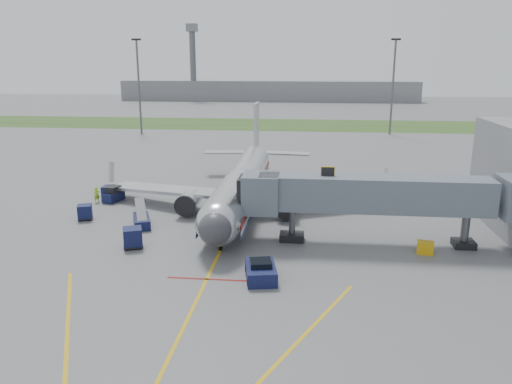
# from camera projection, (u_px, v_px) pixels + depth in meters

# --- Properties ---
(ground) EXTENTS (400.00, 400.00, 0.00)m
(ground) POSITION_uv_depth(u_px,v_px,m) (217.00, 259.00, 41.01)
(ground) COLOR #565659
(ground) RESTS_ON ground
(grass_strip) EXTENTS (300.00, 25.00, 0.01)m
(grass_strip) POSITION_uv_depth(u_px,v_px,m) (281.00, 125.00, 127.54)
(grass_strip) COLOR #2D4C1E
(grass_strip) RESTS_ON ground
(apron_markings) EXTENTS (21.52, 50.00, 0.01)m
(apron_markings) POSITION_uv_depth(u_px,v_px,m) (197.00, 300.00, 33.89)
(apron_markings) COLOR gold
(apron_markings) RESTS_ON ground
(airliner) EXTENTS (32.10, 35.67, 10.25)m
(airliner) POSITION_uv_depth(u_px,v_px,m) (241.00, 184.00, 55.00)
(airliner) COLOR silver
(airliner) RESTS_ON ground
(jet_bridge) EXTENTS (25.30, 4.00, 6.90)m
(jet_bridge) POSITION_uv_depth(u_px,v_px,m) (372.00, 195.00, 43.34)
(jet_bridge) COLOR slate
(jet_bridge) RESTS_ON ground
(light_mast_left) EXTENTS (2.00, 0.44, 20.40)m
(light_mast_left) POSITION_uv_depth(u_px,v_px,m) (139.00, 85.00, 108.68)
(light_mast_left) COLOR #595B60
(light_mast_left) RESTS_ON ground
(light_mast_right) EXTENTS (2.00, 0.44, 20.40)m
(light_mast_right) POSITION_uv_depth(u_px,v_px,m) (393.00, 85.00, 107.78)
(light_mast_right) COLOR #595B60
(light_mast_right) RESTS_ON ground
(distant_terminal) EXTENTS (120.00, 14.00, 8.00)m
(distant_terminal) POSITION_uv_depth(u_px,v_px,m) (268.00, 91.00, 204.48)
(distant_terminal) COLOR slate
(distant_terminal) RESTS_ON ground
(control_tower) EXTENTS (4.00, 4.00, 30.00)m
(control_tower) POSITION_uv_depth(u_px,v_px,m) (193.00, 57.00, 199.39)
(control_tower) COLOR #595B60
(control_tower) RESTS_ON ground
(pushback_tug) EXTENTS (2.78, 3.87, 1.47)m
(pushback_tug) POSITION_uv_depth(u_px,v_px,m) (261.00, 271.00, 37.07)
(pushback_tug) COLOR #0E0C37
(pushback_tug) RESTS_ON ground
(baggage_tug) EXTENTS (2.00, 2.83, 1.79)m
(baggage_tug) POSITION_uv_depth(u_px,v_px,m) (114.00, 195.00, 57.62)
(baggage_tug) COLOR #0E0C37
(baggage_tug) RESTS_ON ground
(baggage_cart_a) EXTENTS (2.12, 2.12, 1.76)m
(baggage_cart_a) POSITION_uv_depth(u_px,v_px,m) (133.00, 238.00, 43.29)
(baggage_cart_a) COLOR #0E0C37
(baggage_cart_a) RESTS_ON ground
(baggage_cart_b) EXTENTS (1.65, 1.65, 1.76)m
(baggage_cart_b) POSITION_uv_depth(u_px,v_px,m) (110.00, 193.00, 57.80)
(baggage_cart_b) COLOR #0E0C37
(baggage_cart_b) RESTS_ON ground
(baggage_cart_c) EXTENTS (1.83, 1.83, 1.54)m
(baggage_cart_c) POSITION_uv_depth(u_px,v_px,m) (85.00, 212.00, 51.00)
(baggage_cart_c) COLOR #0E0C37
(baggage_cart_c) RESTS_ON ground
(belt_loader) EXTENTS (2.84, 4.66, 2.22)m
(belt_loader) POSITION_uv_depth(u_px,v_px,m) (142.00, 220.00, 49.12)
(belt_loader) COLOR #0E0C37
(belt_loader) RESTS_ON ground
(ground_power_cart) EXTENTS (1.52, 1.19, 1.08)m
(ground_power_cart) POSITION_uv_depth(u_px,v_px,m) (425.00, 248.00, 41.96)
(ground_power_cart) COLOR #CC950C
(ground_power_cart) RESTS_ON ground
(ramp_worker) EXTENTS (0.79, 0.76, 1.82)m
(ramp_worker) POSITION_uv_depth(u_px,v_px,m) (97.00, 195.00, 57.13)
(ramp_worker) COLOR #96E01A
(ramp_worker) RESTS_ON ground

